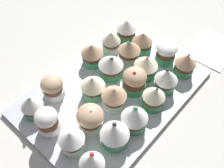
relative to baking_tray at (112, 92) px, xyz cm
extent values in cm
cube|color=beige|center=(0.00, 0.00, -2.10)|extent=(180.00, 180.00, 3.00)
cube|color=silver|center=(0.00, 0.00, 0.00)|extent=(47.20, 32.99, 1.20)
cylinder|color=#4C9E6B|center=(-18.51, -10.87, 1.71)|extent=(5.51, 5.51, 2.22)
cylinder|color=brown|center=(-18.51, -10.87, 3.45)|extent=(5.11, 5.11, 1.26)
cone|color=white|center=(-18.51, -10.87, 5.96)|extent=(5.51, 5.51, 3.75)
sphere|color=red|center=(-17.96, -10.64, 7.68)|extent=(1.00, 1.00, 1.00)
cylinder|color=#4C9E6B|center=(-10.31, -9.98, 1.84)|extent=(6.19, 6.19, 2.48)
cylinder|color=brown|center=(-10.31, -9.98, 3.64)|extent=(5.51, 5.51, 1.11)
cone|color=white|center=(-10.31, -9.98, 5.89)|extent=(6.75, 6.75, 3.39)
sphere|color=#333338|center=(-9.92, -9.52, 7.44)|extent=(1.02, 1.02, 1.02)
cylinder|color=#4C9E6B|center=(-4.18, -10.69, 1.74)|extent=(5.99, 5.99, 2.28)
cylinder|color=brown|center=(-4.18, -10.69, 3.52)|extent=(5.69, 5.69, 1.28)
cone|color=white|center=(-4.18, -10.69, 6.10)|extent=(6.41, 6.41, 3.88)
sphere|color=#4CB266|center=(-4.00, -10.56, 7.86)|extent=(1.17, 1.17, 1.17)
cylinder|color=#4C9E6B|center=(3.51, -10.58, 1.76)|extent=(5.46, 5.46, 2.31)
cylinder|color=brown|center=(3.51, -10.58, 3.65)|extent=(5.06, 5.06, 1.48)
cone|color=#F4EDC6|center=(3.51, -10.58, 5.83)|extent=(5.66, 5.66, 2.88)
sphere|color=#333338|center=(3.96, -10.81, 7.17)|extent=(0.66, 0.66, 0.66)
cylinder|color=#4C9E6B|center=(9.82, -9.84, 1.95)|extent=(5.38, 5.38, 2.70)
cylinder|color=brown|center=(9.82, -9.84, 3.86)|extent=(5.05, 5.05, 1.12)
cone|color=white|center=(9.82, -9.84, 6.15)|extent=(6.00, 6.00, 3.45)
sphere|color=#333338|center=(9.91, -9.46, 7.76)|extent=(0.77, 0.77, 0.77)
cylinder|color=#4C9E6B|center=(17.85, -10.58, 1.80)|extent=(5.36, 5.36, 2.39)
cylinder|color=brown|center=(17.85, -10.58, 3.73)|extent=(5.02, 5.02, 1.47)
cone|color=tan|center=(17.85, -10.58, 6.03)|extent=(5.87, 5.87, 3.14)
sphere|color=red|center=(18.26, -10.66, 7.51)|extent=(0.64, 0.64, 0.64)
cylinder|color=white|center=(-17.74, -4.00, 1.99)|extent=(5.42, 5.42, 2.78)
cylinder|color=brown|center=(-17.74, -4.00, 4.17)|extent=(4.93, 4.93, 1.57)
cone|color=white|center=(-17.74, -4.00, 6.37)|extent=(5.90, 5.90, 2.84)
cylinder|color=white|center=(-11.06, -3.20, 1.81)|extent=(5.78, 5.78, 2.42)
cylinder|color=brown|center=(-11.06, -3.20, 3.56)|extent=(5.13, 5.13, 1.08)
ellipsoid|color=tan|center=(-11.06, -3.20, 5.39)|extent=(6.40, 6.40, 4.27)
sphere|color=pink|center=(-10.94, -3.46, 7.43)|extent=(0.60, 0.60, 0.60)
cylinder|color=white|center=(-2.86, -3.23, 1.82)|extent=(5.72, 5.72, 2.44)
cylinder|color=brown|center=(-2.86, -3.23, 3.79)|extent=(5.30, 5.30, 1.51)
cone|color=tan|center=(-2.86, -3.23, 5.95)|extent=(6.34, 6.34, 2.80)
cylinder|color=#4C9E6B|center=(4.31, -3.86, 1.87)|extent=(6.12, 6.12, 2.55)
cylinder|color=brown|center=(4.31, -3.86, 3.87)|extent=(5.78, 5.78, 1.45)
ellipsoid|color=tan|center=(4.31, -3.86, 5.77)|extent=(6.15, 6.15, 3.90)
sphere|color=red|center=(3.94, -3.88, 7.57)|extent=(1.03, 1.03, 1.03)
cylinder|color=#4C9E6B|center=(10.13, -3.15, 1.86)|extent=(5.84, 5.84, 2.51)
cylinder|color=brown|center=(10.13, -3.15, 3.86)|extent=(5.28, 5.28, 1.49)
cone|color=#F4EDC6|center=(10.13, -3.15, 6.09)|extent=(6.44, 6.44, 2.97)
sphere|color=red|center=(10.19, -3.19, 7.48)|extent=(0.62, 0.62, 0.62)
cylinder|color=#4C9E6B|center=(18.15, -4.17, 1.97)|extent=(5.58, 5.58, 2.73)
cylinder|color=brown|center=(18.15, -4.17, 4.05)|extent=(5.29, 5.29, 1.44)
ellipsoid|color=white|center=(18.15, -4.17, 5.73)|extent=(5.99, 5.99, 3.17)
cylinder|color=white|center=(-18.23, 3.61, 1.99)|extent=(5.25, 5.25, 2.77)
cylinder|color=brown|center=(-18.23, 3.61, 4.17)|extent=(4.88, 4.88, 1.60)
ellipsoid|color=white|center=(-18.23, 3.61, 6.15)|extent=(5.32, 5.32, 3.94)
cylinder|color=#4C9E6B|center=(-4.08, 2.86, 1.93)|extent=(5.82, 5.82, 2.66)
cylinder|color=brown|center=(-4.08, 2.86, 3.83)|extent=(5.50, 5.50, 1.14)
cone|color=#F4EDC6|center=(-4.08, 2.86, 5.85)|extent=(6.32, 6.32, 2.90)
sphere|color=pink|center=(-4.14, 2.86, 7.21)|extent=(0.62, 0.62, 0.62)
cylinder|color=#4C9E6B|center=(3.94, 3.88, 1.97)|extent=(6.11, 6.11, 2.73)
cylinder|color=brown|center=(3.94, 3.88, 4.01)|extent=(5.83, 5.83, 1.36)
cone|color=white|center=(3.94, 3.88, 6.25)|extent=(6.74, 6.74, 3.11)
sphere|color=#333338|center=(3.76, 3.34, 7.68)|extent=(0.84, 0.84, 0.84)
cylinder|color=white|center=(11.40, 3.66, 1.97)|extent=(5.80, 5.80, 2.73)
cylinder|color=brown|center=(11.40, 3.66, 4.10)|extent=(5.40, 5.40, 1.53)
cone|color=tan|center=(11.40, 3.66, 6.37)|extent=(6.29, 6.29, 3.02)
sphere|color=#4CB266|center=(10.98, 3.98, 7.77)|extent=(0.72, 0.72, 0.72)
cylinder|color=#4C9E6B|center=(17.11, 3.37, 1.83)|extent=(5.96, 5.96, 2.46)
cylinder|color=brown|center=(17.11, 3.37, 3.63)|extent=(5.31, 5.31, 1.14)
cone|color=tan|center=(17.11, 3.37, 5.81)|extent=(6.07, 6.07, 3.23)
cylinder|color=#4C9E6B|center=(-17.88, 9.89, 1.73)|extent=(5.21, 5.21, 2.26)
cylinder|color=brown|center=(-17.88, 9.89, 3.39)|extent=(4.67, 4.67, 1.04)
cone|color=white|center=(-17.88, 9.89, 5.65)|extent=(5.49, 5.49, 3.48)
sphere|color=#4CB266|center=(-17.95, 9.51, 7.28)|extent=(0.76, 0.76, 0.76)
cylinder|color=white|center=(-10.91, 10.48, 1.75)|extent=(5.50, 5.50, 2.30)
cylinder|color=brown|center=(-10.91, 10.48, 3.47)|extent=(4.84, 4.84, 1.13)
ellipsoid|color=tan|center=(-10.91, 10.48, 5.19)|extent=(5.65, 5.65, 3.86)
cylinder|color=#4C9E6B|center=(3.93, 10.88, 1.73)|extent=(5.80, 5.80, 2.26)
cylinder|color=brown|center=(3.93, 10.88, 3.63)|extent=(5.30, 5.30, 1.54)
cone|color=tan|center=(3.93, 10.88, 5.96)|extent=(6.25, 6.25, 3.13)
cylinder|color=white|center=(11.39, 10.45, 1.75)|extent=(5.22, 5.22, 2.29)
cylinder|color=brown|center=(11.39, 10.45, 3.45)|extent=(4.99, 4.99, 1.13)
cone|color=#F4EDC6|center=(11.39, 10.45, 5.67)|extent=(5.50, 5.50, 3.30)
cylinder|color=#4C9E6B|center=(17.84, 9.99, 1.96)|extent=(5.76, 5.76, 2.71)
cylinder|color=brown|center=(17.84, 9.99, 4.03)|extent=(5.37, 5.37, 1.44)
cone|color=white|center=(17.84, 9.99, 6.25)|extent=(6.17, 6.17, 3.00)
cube|color=white|center=(32.76, -12.33, -0.30)|extent=(15.31, 12.27, 0.60)
camera|label=1|loc=(-30.24, -26.88, 57.31)|focal=41.94mm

